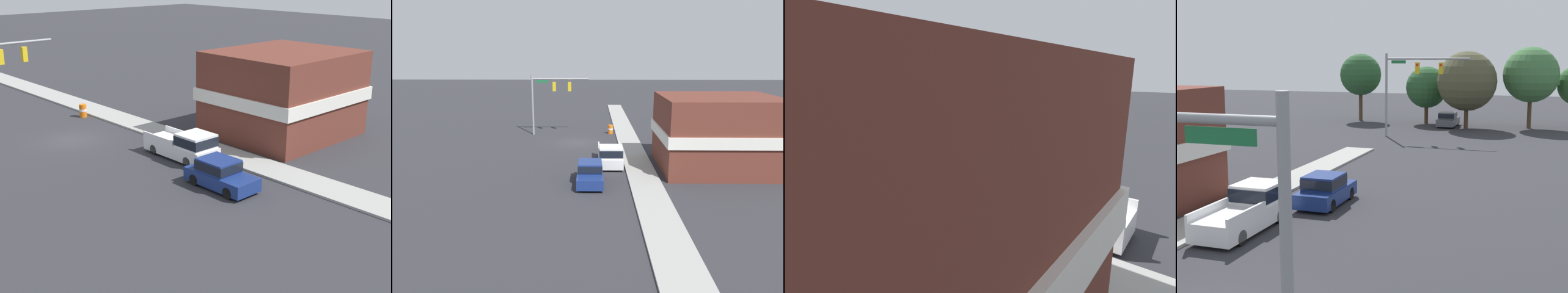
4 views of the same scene
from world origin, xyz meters
The scene contains 6 objects.
car_lead centered at (-1.60, 13.23, 0.84)m, with size 1.89×4.21×1.63m.
pickup_truck_parked centered at (-3.29, 8.51, 0.92)m, with size 2.01×5.23×1.88m.
corner_brick_building centered at (-12.08, 9.11, 3.03)m, with size 9.66×8.51×6.06m.
church_steeple centered at (18.31, 41.14, 5.14)m, with size 3.07×3.07×9.82m.
backdrop_tree_right_mid centered at (6.97, 48.65, 5.75)m, with size 5.92×5.92×8.72m.
backdrop_tree_right_far centered at (11.81, 50.72, 4.61)m, with size 4.38×4.38×6.82m.
Camera 3 is at (-13.80, 3.70, 5.78)m, focal length 28.00 mm.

